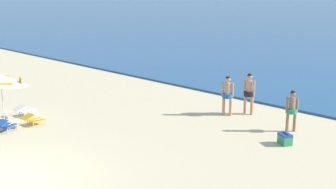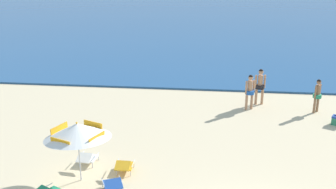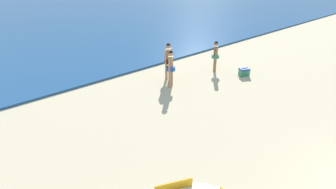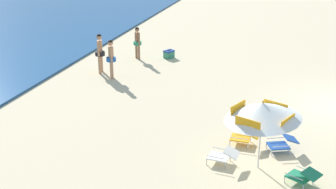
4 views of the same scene
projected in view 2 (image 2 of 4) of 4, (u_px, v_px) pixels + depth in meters
beach_umbrella_striped_main at (77, 131)px, 12.58m from camera, size 2.86×2.87×2.11m
lounge_chair_under_umbrella at (113, 184)px, 12.39m from camera, size 0.84×1.01×0.51m
lounge_chair_beside_umbrella at (124, 166)px, 13.48m from camera, size 0.59×0.88×0.51m
lounge_chair_spare_folded at (87, 158)px, 14.01m from camera, size 0.63×0.93×0.51m
person_standing_near_shore at (317, 93)px, 18.61m from camera, size 0.40×0.40×1.62m
person_standing_beside at (260, 84)px, 19.64m from camera, size 0.53×0.44×1.81m
person_wading_in at (250, 90)px, 18.96m from camera, size 0.46×0.42×1.73m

